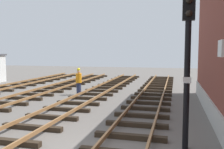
{
  "coord_description": "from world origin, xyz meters",
  "views": [
    {
      "loc": [
        2.03,
        -6.72,
        2.99
      ],
      "look_at": [
        -1.14,
        5.68,
        1.81
      ],
      "focal_mm": 39.94,
      "sensor_mm": 36.0,
      "label": 1
    }
  ],
  "objects": [
    {
      "name": "signal_mast",
      "position": [
        2.37,
        1.04,
        3.16
      ],
      "size": [
        0.36,
        0.4,
        5.0
      ],
      "color": "black",
      "rests_on": "ground"
    },
    {
      "name": "track_worker_foreground",
      "position": [
        -4.4,
        9.17,
        0.93
      ],
      "size": [
        0.4,
        0.4,
        1.87
      ],
      "color": "#262D4C",
      "rests_on": "ground"
    },
    {
      "name": "track_centre",
      "position": [
        -3.26,
        -0.0,
        0.13
      ],
      "size": [
        2.5,
        44.81,
        0.32
      ],
      "color": "#2D2319",
      "rests_on": "ground"
    }
  ]
}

